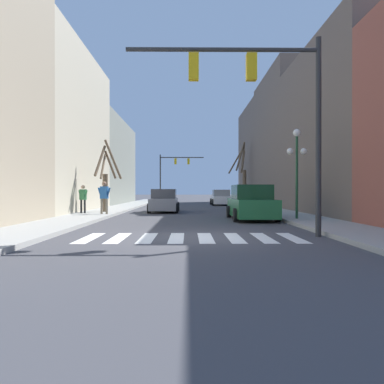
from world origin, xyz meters
TOP-DOWN VIEW (x-y plane):
  - ground_plane at (0.00, 0.00)m, footprint 240.00×240.00m
  - sidewalk_left at (-5.55, 0.00)m, footprint 2.49×90.00m
  - sidewalk_right at (5.55, 0.00)m, footprint 2.49×90.00m
  - building_row_left at (-9.79, 13.03)m, footprint 6.00×41.42m
  - building_row_right at (9.79, 18.13)m, footprint 6.00×45.33m
  - crosswalk_stripes at (0.00, -0.29)m, footprint 6.75×2.60m
  - traffic_signal_near at (2.32, -0.05)m, footprint 6.20×0.28m
  - traffic_signal_far at (-2.33, 40.95)m, footprint 6.22×0.28m
  - street_lamp_right_corner at (5.03, 5.66)m, footprint 0.95×0.36m
  - car_parked_right_far at (3.10, 6.95)m, footprint 2.17×4.80m
  - car_parked_left_near at (-1.73, 13.54)m, footprint 1.99×4.38m
  - car_driving_toward_lane at (3.18, 25.53)m, footprint 2.00×4.67m
  - pedestrian_waiting_at_curb at (-4.81, 9.13)m, footprint 0.79×0.33m
  - pedestrian_near_right_corner at (-6.25, 10.03)m, footprint 0.65×0.42m
  - street_tree_left_near at (-5.21, 11.37)m, footprint 1.50×1.81m
  - street_tree_right_near at (5.88, 29.02)m, footprint 1.80×3.44m

SIDE VIEW (x-z plane):
  - ground_plane at x=0.00m, z-range 0.00..0.00m
  - crosswalk_stripes at x=0.00m, z-range 0.00..0.01m
  - sidewalk_left at x=-5.55m, z-range 0.00..0.15m
  - sidewalk_right at x=5.55m, z-range 0.00..0.15m
  - car_driving_toward_lane at x=3.18m, z-range -0.04..1.50m
  - car_parked_left_near at x=-1.73m, z-range -0.05..1.52m
  - car_parked_right_far at x=3.10m, z-range -0.06..1.69m
  - pedestrian_near_right_corner at x=-6.25m, z-range 0.30..1.94m
  - pedestrian_waiting_at_curb at x=-4.81m, z-range 0.32..2.15m
  - street_tree_left_near at x=-5.21m, z-range -0.11..4.40m
  - street_lamp_right_corner at x=5.03m, z-range 1.03..5.25m
  - street_tree_right_near at x=5.88m, z-range -0.08..6.55m
  - traffic_signal_near at x=2.32m, z-range 1.40..7.73m
  - traffic_signal_far at x=-2.33m, z-range 1.44..7.98m
  - building_row_right at x=9.79m, z-range -0.60..11.23m
  - building_row_left at x=-9.79m, z-range -0.85..11.70m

